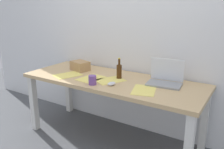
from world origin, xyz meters
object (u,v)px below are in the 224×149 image
Objects in this scene: computer_mouse at (112,84)px; coffee_mug at (92,80)px; cardboard_box at (80,66)px; beer_bottle at (119,71)px; desk at (112,87)px; laptop_right at (165,79)px.

coffee_mug is at bearing -142.92° from computer_mouse.
beer_bottle is at bearing -3.65° from cardboard_box.
cardboard_box is at bearing 169.54° from desk.
laptop_right reaches higher than beer_bottle.
coffee_mug is (-0.07, -0.26, 0.14)m from desk.
laptop_right is 1.07m from cardboard_box.
computer_mouse is 0.20m from coffee_mug.
laptop_right is at bearing 9.23° from beer_bottle.
desk is 19.91× the size of computer_mouse.
beer_bottle is 1.06× the size of cardboard_box.
desk is at bearing -10.46° from cardboard_box.
beer_bottle is 2.38× the size of coffee_mug.
coffee_mug is at bearing -38.42° from cardboard_box.
computer_mouse is 0.47× the size of cardboard_box.
laptop_right reaches higher than computer_mouse.
desk is 0.24m from computer_mouse.
computer_mouse is at bearing -59.26° from desk.
beer_bottle reaches higher than coffee_mug.
desk is 0.30m from coffee_mug.
desk is at bearing -132.30° from beer_bottle.
coffee_mug is at bearing -146.77° from laptop_right.
laptop_right is 0.73m from coffee_mug.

